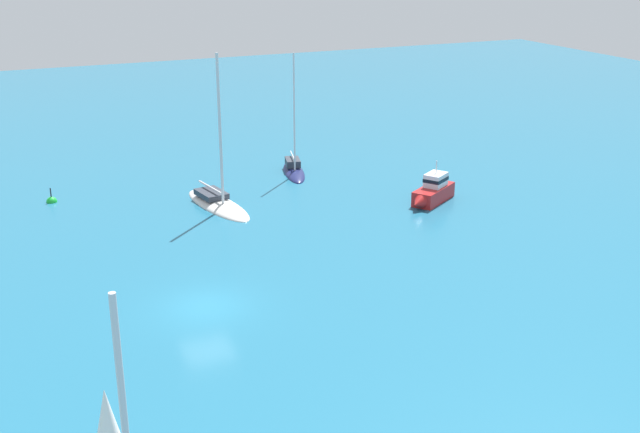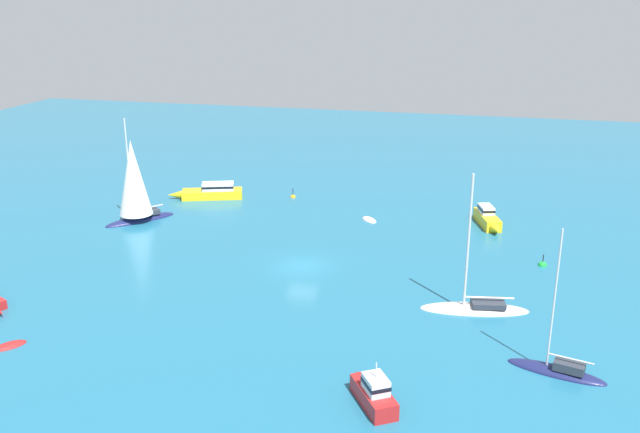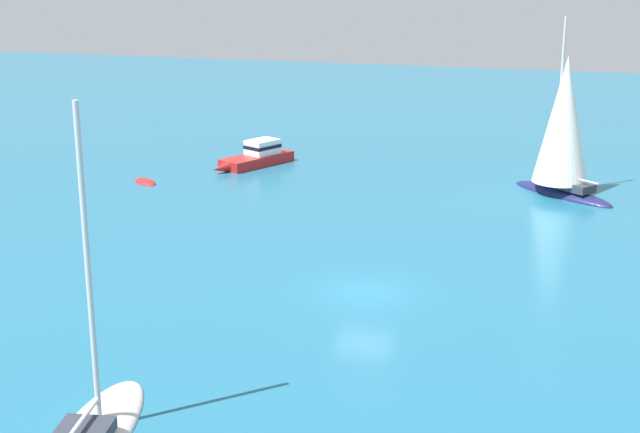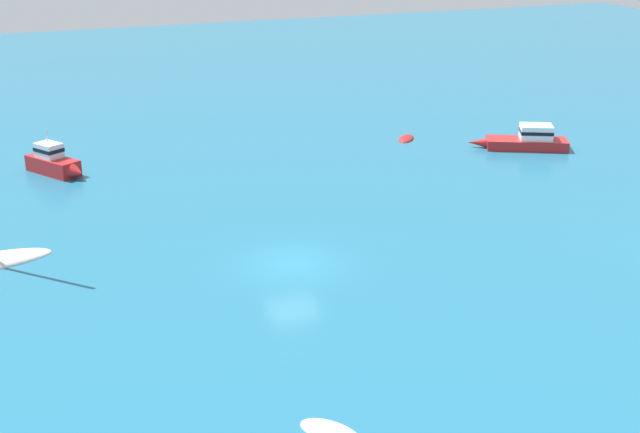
# 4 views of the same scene
# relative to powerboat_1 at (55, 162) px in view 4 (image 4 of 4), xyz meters

# --- Properties ---
(ground_plane) EXTENTS (160.00, 160.00, 0.00)m
(ground_plane) POSITION_rel_powerboat_1_xyz_m (-9.30, 18.56, -0.74)
(ground_plane) COLOR #1E607F
(powerboat_1) EXTENTS (3.55, 4.61, 2.80)m
(powerboat_1) POSITION_rel_powerboat_1_xyz_m (0.00, 0.00, 0.00)
(powerboat_1) COLOR #B21E1E
(powerboat_1) RESTS_ON ground
(tender) EXTENTS (2.23, 2.45, 0.47)m
(tender) POSITION_rel_powerboat_1_xyz_m (-5.94, 32.04, -0.74)
(tender) COLOR silver
(tender) RESTS_ON ground
(skiff) EXTENTS (2.13, 2.37, 0.49)m
(skiff) POSITION_rel_powerboat_1_xyz_m (-24.18, 0.51, -0.74)
(skiff) COLOR #B21E1E
(skiff) RESTS_ON ground
(launch_1) EXTENTS (6.65, 4.14, 1.69)m
(launch_1) POSITION_rel_powerboat_1_xyz_m (-30.86, 5.64, -0.11)
(launch_1) COLOR #B21E1E
(launch_1) RESTS_ON ground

